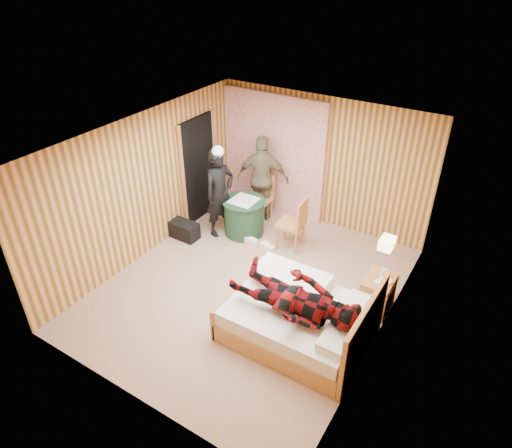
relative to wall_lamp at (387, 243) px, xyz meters
The scene contains 23 objects.
floor 2.36m from the wall_lamp, 166.83° to the right, with size 4.20×5.00×0.01m, color tan.
ceiling 2.31m from the wall_lamp, 166.83° to the right, with size 4.20×5.00×0.01m, color white.
wall_back 2.81m from the wall_lamp, 133.17° to the left, with size 4.20×0.02×2.50m, color #F1A45C.
wall_left 4.05m from the wall_lamp, behind, with size 0.02×5.00×2.50m, color #F1A45C.
wall_right 0.49m from the wall_lamp, 68.55° to the right, with size 0.02×5.00×2.50m, color #F1A45C.
curtain 3.53m from the wall_lamp, 145.89° to the left, with size 2.20×0.08×2.40m, color white.
doorway 4.10m from the wall_lamp, 166.59° to the left, with size 0.06×0.90×2.05m, color black.
wall_lamp is the anchor object (origin of this frame).
bed 1.58m from the wall_lamp, 130.50° to the right, with size 1.94×1.48×1.02m.
nightstand 1.02m from the wall_lamp, 104.78° to the left, with size 0.43×0.58×0.56m.
round_table 3.16m from the wall_lamp, 163.27° to the left, with size 0.80×0.80×0.71m.
chair_far 3.35m from the wall_lamp, 152.48° to the left, with size 0.44×0.44×0.93m.
chair_near 2.19m from the wall_lamp, 153.26° to the left, with size 0.49×0.49×0.99m.
duffel_bag 3.94m from the wall_lamp, behind, with size 0.57×0.30×0.32m, color black.
sneaker_left 2.92m from the wall_lamp, 166.91° to the left, with size 0.30×0.12×0.13m, color white.
sneaker_right 2.61m from the wall_lamp, 165.14° to the left, with size 0.29×0.12×0.13m, color white.
woman_standing 3.37m from the wall_lamp, 168.77° to the left, with size 0.62×0.40×1.69m, color black.
man_at_table 3.31m from the wall_lamp, 151.99° to the left, with size 1.01×0.42×1.72m, color #71694B.
man_on_bed 1.44m from the wall_lamp, 123.78° to the right, with size 1.77×0.67×0.86m, color maroon.
book_lower 0.74m from the wall_lamp, 110.80° to the left, with size 0.17×0.22×0.02m, color white.
book_upper 0.72m from the wall_lamp, 110.80° to the left, with size 0.16×0.22×0.02m, color white.
cup_nightstand 0.75m from the wall_lamp, 98.37° to the left, with size 0.10×0.10×0.09m, color white.
cup_table 2.96m from the wall_lamp, 163.64° to the left, with size 0.12×0.12×0.10m, color white.
Camera 1 is at (3.10, -4.80, 4.78)m, focal length 32.00 mm.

